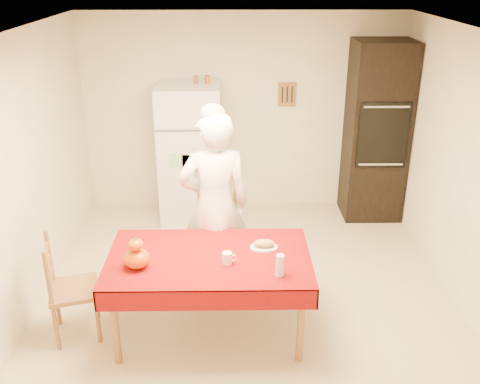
{
  "coord_description": "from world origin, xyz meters",
  "views": [
    {
      "loc": [
        -0.14,
        -4.34,
        3.03
      ],
      "look_at": [
        -0.07,
        0.2,
        1.06
      ],
      "focal_mm": 40.0,
      "sensor_mm": 36.0,
      "label": 1
    }
  ],
  "objects_px": {
    "chair_left": "(65,285)",
    "coffee_mug": "(227,258)",
    "wine_glass": "(280,265)",
    "pumpkin_lower": "(137,258)",
    "chair_far": "(218,235)",
    "seated_woman": "(214,207)",
    "dining_table": "(209,264)",
    "refrigerator": "(191,154)",
    "oven_cabinet": "(376,132)",
    "bread_plate": "(264,247)"
  },
  "relations": [
    {
      "from": "pumpkin_lower",
      "to": "chair_far",
      "type": "bearing_deg",
      "value": 58.88
    },
    {
      "from": "seated_woman",
      "to": "pumpkin_lower",
      "type": "distance_m",
      "value": 1.0
    },
    {
      "from": "pumpkin_lower",
      "to": "wine_glass",
      "type": "relative_size",
      "value": 1.19
    },
    {
      "from": "dining_table",
      "to": "wine_glass",
      "type": "distance_m",
      "value": 0.66
    },
    {
      "from": "refrigerator",
      "to": "seated_woman",
      "type": "relative_size",
      "value": 0.92
    },
    {
      "from": "chair_far",
      "to": "bread_plate",
      "type": "relative_size",
      "value": 3.96
    },
    {
      "from": "oven_cabinet",
      "to": "coffee_mug",
      "type": "bearing_deg",
      "value": -125.93
    },
    {
      "from": "dining_table",
      "to": "bread_plate",
      "type": "relative_size",
      "value": 7.08
    },
    {
      "from": "refrigerator",
      "to": "chair_left",
      "type": "xyz_separation_m",
      "value": [
        -0.91,
        -2.37,
        -0.34
      ]
    },
    {
      "from": "pumpkin_lower",
      "to": "oven_cabinet",
      "type": "bearing_deg",
      "value": 45.13
    },
    {
      "from": "bread_plate",
      "to": "chair_far",
      "type": "bearing_deg",
      "value": 119.76
    },
    {
      "from": "chair_far",
      "to": "seated_woman",
      "type": "bearing_deg",
      "value": -93.17
    },
    {
      "from": "dining_table",
      "to": "chair_left",
      "type": "xyz_separation_m",
      "value": [
        -1.22,
        -0.02,
        -0.18
      ]
    },
    {
      "from": "wine_glass",
      "to": "coffee_mug",
      "type": "bearing_deg",
      "value": 156.83
    },
    {
      "from": "coffee_mug",
      "to": "wine_glass",
      "type": "xyz_separation_m",
      "value": [
        0.41,
        -0.18,
        0.04
      ]
    },
    {
      "from": "chair_left",
      "to": "wine_glass",
      "type": "xyz_separation_m",
      "value": [
        1.79,
        -0.27,
        0.34
      ]
    },
    {
      "from": "seated_woman",
      "to": "oven_cabinet",
      "type": "bearing_deg",
      "value": -147.71
    },
    {
      "from": "refrigerator",
      "to": "dining_table",
      "type": "distance_m",
      "value": 2.37
    },
    {
      "from": "refrigerator",
      "to": "pumpkin_lower",
      "type": "height_order",
      "value": "refrigerator"
    },
    {
      "from": "refrigerator",
      "to": "dining_table",
      "type": "bearing_deg",
      "value": -82.44
    },
    {
      "from": "refrigerator",
      "to": "wine_glass",
      "type": "bearing_deg",
      "value": -71.54
    },
    {
      "from": "refrigerator",
      "to": "seated_woman",
      "type": "height_order",
      "value": "seated_woman"
    },
    {
      "from": "dining_table",
      "to": "chair_left",
      "type": "relative_size",
      "value": 1.79
    },
    {
      "from": "oven_cabinet",
      "to": "pumpkin_lower",
      "type": "xyz_separation_m",
      "value": [
        -2.54,
        -2.55,
        -0.26
      ]
    },
    {
      "from": "chair_far",
      "to": "bread_plate",
      "type": "distance_m",
      "value": 0.89
    },
    {
      "from": "chair_left",
      "to": "seated_woman",
      "type": "height_order",
      "value": "seated_woman"
    },
    {
      "from": "oven_cabinet",
      "to": "chair_far",
      "type": "distance_m",
      "value": 2.52
    },
    {
      "from": "refrigerator",
      "to": "coffee_mug",
      "type": "xyz_separation_m",
      "value": [
        0.46,
        -2.46,
        -0.04
      ]
    },
    {
      "from": "refrigerator",
      "to": "pumpkin_lower",
      "type": "distance_m",
      "value": 2.51
    },
    {
      "from": "chair_far",
      "to": "pumpkin_lower",
      "type": "xyz_separation_m",
      "value": [
        -0.62,
        -1.02,
        0.33
      ]
    },
    {
      "from": "chair_left",
      "to": "coffee_mug",
      "type": "distance_m",
      "value": 1.41
    },
    {
      "from": "coffee_mug",
      "to": "wine_glass",
      "type": "distance_m",
      "value": 0.45
    },
    {
      "from": "chair_far",
      "to": "wine_glass",
      "type": "xyz_separation_m",
      "value": [
        0.52,
        -1.15,
        0.34
      ]
    },
    {
      "from": "oven_cabinet",
      "to": "pumpkin_lower",
      "type": "height_order",
      "value": "oven_cabinet"
    },
    {
      "from": "oven_cabinet",
      "to": "seated_woman",
      "type": "height_order",
      "value": "oven_cabinet"
    },
    {
      "from": "refrigerator",
      "to": "seated_woman",
      "type": "bearing_deg",
      "value": -78.61
    },
    {
      "from": "chair_far",
      "to": "seated_woman",
      "type": "xyz_separation_m",
      "value": [
        -0.02,
        -0.22,
        0.41
      ]
    },
    {
      "from": "chair_left",
      "to": "pumpkin_lower",
      "type": "bearing_deg",
      "value": -116.89
    },
    {
      "from": "dining_table",
      "to": "oven_cabinet",
      "type": "bearing_deg",
      "value": 50.59
    },
    {
      "from": "oven_cabinet",
      "to": "chair_left",
      "type": "distance_m",
      "value": 4.05
    },
    {
      "from": "coffee_mug",
      "to": "wine_glass",
      "type": "bearing_deg",
      "value": -23.17
    },
    {
      "from": "dining_table",
      "to": "chair_far",
      "type": "xyz_separation_m",
      "value": [
        0.05,
        0.87,
        -0.18
      ]
    },
    {
      "from": "chair_left",
      "to": "seated_woman",
      "type": "xyz_separation_m",
      "value": [
        1.25,
        0.67,
        0.41
      ]
    },
    {
      "from": "chair_far",
      "to": "chair_left",
      "type": "xyz_separation_m",
      "value": [
        -1.27,
        -0.89,
        0.0
      ]
    },
    {
      "from": "dining_table",
      "to": "wine_glass",
      "type": "height_order",
      "value": "wine_glass"
    },
    {
      "from": "chair_far",
      "to": "wine_glass",
      "type": "height_order",
      "value": "chair_far"
    },
    {
      "from": "seated_woman",
      "to": "chair_left",
      "type": "bearing_deg",
      "value": 18.16
    },
    {
      "from": "wine_glass",
      "to": "refrigerator",
      "type": "bearing_deg",
      "value": 108.46
    },
    {
      "from": "refrigerator",
      "to": "dining_table",
      "type": "xyz_separation_m",
      "value": [
        0.31,
        -2.35,
        -0.16
      ]
    },
    {
      "from": "refrigerator",
      "to": "dining_table",
      "type": "height_order",
      "value": "refrigerator"
    }
  ]
}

